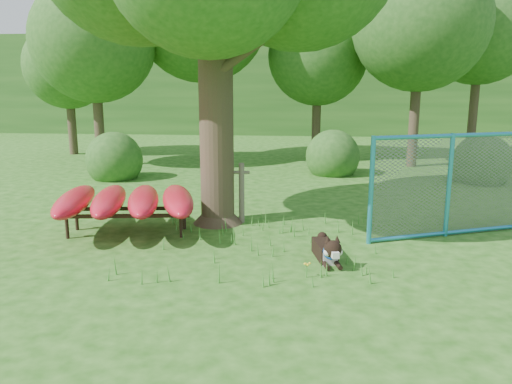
# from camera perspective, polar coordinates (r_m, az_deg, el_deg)

# --- Properties ---
(ground) EXTENTS (80.00, 80.00, 0.00)m
(ground) POSITION_cam_1_polar(r_m,az_deg,el_deg) (8.39, -2.21, -8.39)
(ground) COLOR #1C5010
(ground) RESTS_ON ground
(wooden_post) EXTENTS (0.36, 0.13, 1.31)m
(wooden_post) POSITION_cam_1_polar(r_m,az_deg,el_deg) (10.79, -1.66, 0.09)
(wooden_post) COLOR brown
(wooden_post) RESTS_ON ground
(kayak_rack) EXTENTS (3.25, 2.90, 0.89)m
(kayak_rack) POSITION_cam_1_polar(r_m,az_deg,el_deg) (10.28, -14.60, -0.98)
(kayak_rack) COLOR black
(kayak_rack) RESTS_ON ground
(husky_dog) EXTENTS (0.50, 1.27, 0.56)m
(husky_dog) POSITION_cam_1_polar(r_m,az_deg,el_deg) (8.58, 8.18, -6.62)
(husky_dog) COLOR black
(husky_dog) RESTS_ON ground
(fence_section) EXTENTS (3.26, 1.42, 3.40)m
(fence_section) POSITION_cam_1_polar(r_m,az_deg,el_deg) (10.42, 21.19, 0.70)
(fence_section) COLOR teal
(fence_section) RESTS_ON ground
(wildflower_clump) EXTENTS (0.11, 0.11, 0.25)m
(wildflower_clump) POSITION_cam_1_polar(r_m,az_deg,el_deg) (7.85, 5.82, -8.33)
(wildflower_clump) COLOR #418A2D
(wildflower_clump) RESTS_ON ground
(bg_tree_a) EXTENTS (4.40, 4.40, 6.70)m
(bg_tree_a) POSITION_cam_1_polar(r_m,az_deg,el_deg) (19.40, -18.07, 16.09)
(bg_tree_a) COLOR #372B1E
(bg_tree_a) RESTS_ON ground
(bg_tree_b) EXTENTS (5.20, 5.20, 8.22)m
(bg_tree_b) POSITION_cam_1_polar(r_m,az_deg,el_deg) (20.38, -6.28, 19.55)
(bg_tree_b) COLOR #372B1E
(bg_tree_b) RESTS_ON ground
(bg_tree_c) EXTENTS (4.00, 4.00, 6.12)m
(bg_tree_c) POSITION_cam_1_polar(r_m,az_deg,el_deg) (20.82, 7.09, 15.21)
(bg_tree_c) COLOR #372B1E
(bg_tree_c) RESTS_ON ground
(bg_tree_d) EXTENTS (4.80, 4.80, 7.50)m
(bg_tree_d) POSITION_cam_1_polar(r_m,az_deg,el_deg) (19.30, 18.27, 17.89)
(bg_tree_d) COLOR #372B1E
(bg_tree_d) RESTS_ON ground
(bg_tree_e) EXTENTS (4.60, 4.60, 7.55)m
(bg_tree_e) POSITION_cam_1_polar(r_m,az_deg,el_deg) (22.96, 24.30, 16.79)
(bg_tree_e) COLOR #372B1E
(bg_tree_e) RESTS_ON ground
(bg_tree_f) EXTENTS (3.60, 3.60, 5.55)m
(bg_tree_f) POSITION_cam_1_polar(r_m,az_deg,el_deg) (23.12, -20.74, 13.29)
(bg_tree_f) COLOR #372B1E
(bg_tree_f) RESTS_ON ground
(shrub_left) EXTENTS (1.80, 1.80, 1.80)m
(shrub_left) POSITION_cam_1_polar(r_m,az_deg,el_deg) (16.71, -15.77, 1.51)
(shrub_left) COLOR #23511A
(shrub_left) RESTS_ON ground
(shrub_right) EXTENTS (1.80, 1.80, 1.80)m
(shrub_right) POSITION_cam_1_polar(r_m,az_deg,el_deg) (16.93, 24.24, 1.02)
(shrub_right) COLOR #23511A
(shrub_right) RESTS_ON ground
(shrub_mid) EXTENTS (1.80, 1.80, 1.80)m
(shrub_mid) POSITION_cam_1_polar(r_m,az_deg,el_deg) (17.06, 8.68, 2.03)
(shrub_mid) COLOR #23511A
(shrub_mid) RESTS_ON ground
(wooded_hillside) EXTENTS (80.00, 12.00, 6.00)m
(wooded_hillside) POSITION_cam_1_polar(r_m,az_deg,el_deg) (35.80, 4.08, 12.13)
(wooded_hillside) COLOR #23511A
(wooded_hillside) RESTS_ON ground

